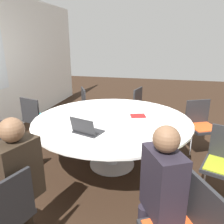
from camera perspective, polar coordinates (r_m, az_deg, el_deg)
The scene contains 13 objects.
ground_plane at distance 3.43m, azimuth 0.00°, elevation -13.40°, with size 16.00×16.00×0.00m, color black.
conference_table at distance 3.14m, azimuth 0.00°, elevation -3.19°, with size 2.22×2.22×0.74m.
chair_0 at distance 2.04m, azimuth -27.09°, elevation -22.61°, with size 0.54×0.53×0.88m.
chair_3 at distance 3.82m, azimuth 22.20°, elevation -2.55°, with size 0.57×0.58×0.88m.
chair_4 at distance 4.50m, azimuth 8.20°, elevation 1.66°, with size 0.53×0.52×0.88m.
chair_5 at distance 4.55m, azimuth -5.80°, elevation 1.93°, with size 0.59×0.58×0.88m.
chair_6 at distance 4.05m, azimuth -19.05°, elevation -1.05°, with size 0.53×0.54×0.88m.
chair_7 at distance 3.22m, azimuth -27.06°, elevation -7.08°, with size 0.56×0.57×0.88m.
person_0 at distance 2.08m, azimuth -23.52°, elevation -14.56°, with size 0.41×0.33×1.23m.
person_1 at distance 1.82m, azimuth 12.54°, elevation -18.63°, with size 0.42×0.36×1.23m.
laptop at distance 2.62m, azimuth -6.77°, elevation -4.55°, with size 0.35×0.39×0.21m.
spiral_notebook at distance 3.22m, azimuth 6.78°, elevation -0.98°, with size 0.20×0.24×0.02m.
coffee_cup at distance 3.33m, azimuth 0.95°, elevation 0.40°, with size 0.07×0.07×0.08m.
Camera 1 is at (-2.84, -0.68, 1.80)m, focal length 35.00 mm.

